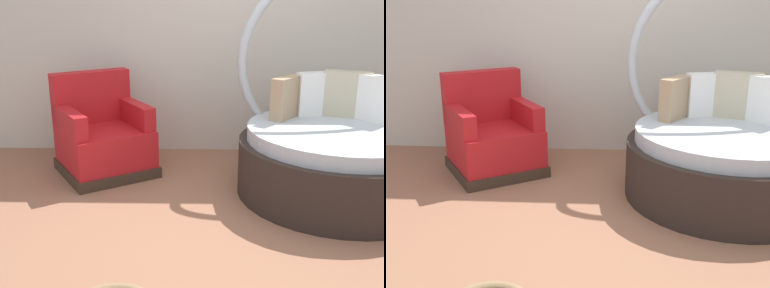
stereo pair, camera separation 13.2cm
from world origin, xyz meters
The scene contains 4 objects.
ground_plane centered at (0.00, 0.00, -0.01)m, with size 8.00×8.00×0.02m, color #936047.
back_wall centered at (0.00, 2.04, 1.38)m, with size 8.00×0.12×2.77m, color beige.
round_daybed centered at (0.94, 0.86, 0.40)m, with size 1.67×1.67×1.91m.
red_armchair centered at (-1.16, 1.30, 0.33)m, with size 1.10×1.10×0.94m.
Camera 1 is at (-0.21, -2.97, 1.65)m, focal length 43.89 mm.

